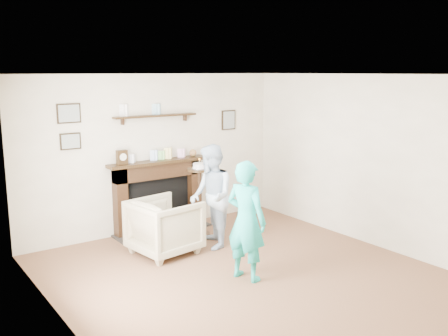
{
  "coord_description": "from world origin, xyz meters",
  "views": [
    {
      "loc": [
        -3.65,
        -4.57,
        2.54
      ],
      "look_at": [
        0.23,
        0.9,
        1.23
      ],
      "focal_mm": 40.0,
      "sensor_mm": 36.0,
      "label": 1
    }
  ],
  "objects_px": {
    "man": "(211,246)",
    "armchair": "(165,253)",
    "pedestal_table": "(200,188)",
    "woman": "(246,278)"
  },
  "relations": [
    {
      "from": "man",
      "to": "armchair",
      "type": "bearing_deg",
      "value": -83.27
    },
    {
      "from": "armchair",
      "to": "woman",
      "type": "height_order",
      "value": "woman"
    },
    {
      "from": "armchair",
      "to": "woman",
      "type": "relative_size",
      "value": 0.58
    },
    {
      "from": "man",
      "to": "pedestal_table",
      "type": "distance_m",
      "value": 0.95
    },
    {
      "from": "man",
      "to": "woman",
      "type": "xyz_separation_m",
      "value": [
        -0.29,
        -1.2,
        0.0
      ]
    },
    {
      "from": "armchair",
      "to": "pedestal_table",
      "type": "xyz_separation_m",
      "value": [
        0.84,
        0.4,
        0.75
      ]
    },
    {
      "from": "armchair",
      "to": "pedestal_table",
      "type": "distance_m",
      "value": 1.2
    },
    {
      "from": "man",
      "to": "pedestal_table",
      "type": "bearing_deg",
      "value": -176.07
    },
    {
      "from": "armchair",
      "to": "pedestal_table",
      "type": "bearing_deg",
      "value": -72.47
    },
    {
      "from": "man",
      "to": "woman",
      "type": "height_order",
      "value": "man"
    }
  ]
}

